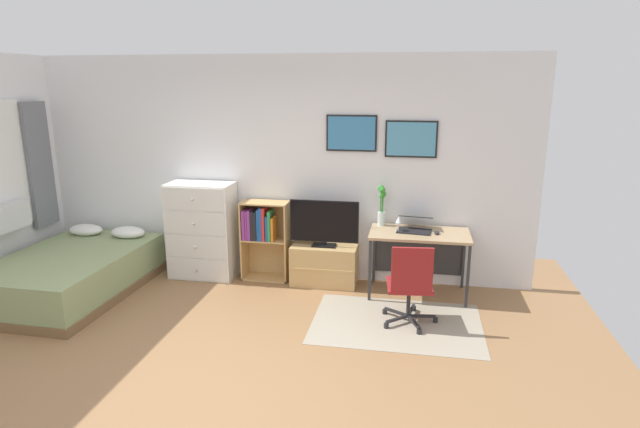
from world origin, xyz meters
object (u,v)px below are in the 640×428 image
Objects in this scene: office_chair at (410,283)px; wine_glass at (399,220)px; television at (324,224)px; desk at (419,241)px; bamboo_vase at (382,205)px; dresser at (202,231)px; laptop at (415,224)px; tv_stand at (324,265)px; computer_mouse at (437,233)px; bookshelf at (263,232)px; bed at (72,273)px.

office_chair is 4.78× the size of wine_glass.
television is 1.12m from desk.
dresser is at bearing -176.86° from bamboo_vase.
dresser is 2.24m from bamboo_vase.
wine_glass is at bearing -140.99° from laptop.
dresser is 2.60m from laptop.
wine_glass is at bearing -7.86° from television.
bamboo_vase is 0.34m from wine_glass.
office_chair is 1.92× the size of laptop.
tv_stand is 1.75× the size of laptop.
dresser is 2.65m from desk.
computer_mouse is (0.19, -0.11, 0.15)m from desk.
desk is 2.49× the size of laptop.
television is 4.55× the size of wine_glass.
laptop is 4.30× the size of computer_mouse.
desk is 0.94m from office_chair.
wine_glass is at bearing -9.29° from tv_stand.
television is 1.70× the size of bamboo_vase.
tv_stand is 1.17m from desk.
dresser is at bearing -175.59° from bookshelf.
television is 1.83× the size of laptop.
bed is 4.19m from computer_mouse.
dresser reaches higher than office_chair.
dresser is 2.43m from wine_glass.
bamboo_vase reaches higher than television.
dresser is at bearing 176.97° from wine_glass.
desk is (2.65, -0.02, 0.01)m from dresser.
bamboo_vase reaches higher than wine_glass.
dresser reaches higher than bookshelf.
tv_stand is at bearing 17.03° from bed.
bamboo_vase is 2.67× the size of wine_glass.
bookshelf is at bearing 4.41° from dresser.
bamboo_vase reaches higher than bed.
bed is 1.84× the size of desk.
bed is 1.72× the size of dresser.
bed is 2.24m from bookshelf.
dresser is at bearing 153.67° from office_chair.
office_chair reaches higher than tv_stand.
television is 0.74× the size of desk.
dresser reaches higher than tv_stand.
bookshelf reaches higher than laptop.
desk is 6.18× the size of wine_glass.
wine_glass reaches higher than laptop.
dresser reaches higher than computer_mouse.
wine_glass is (-0.16, 0.82, 0.42)m from office_chair.
computer_mouse is at bearing 10.10° from bed.
dresser is at bearing -179.44° from tv_stand.
bed is 3.85m from office_chair.
laptop is at bearing 12.42° from bed.
bed is 2.93m from tv_stand.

